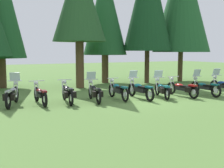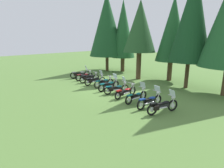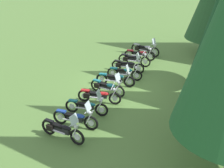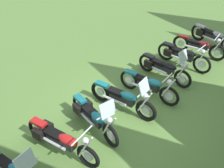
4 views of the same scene
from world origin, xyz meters
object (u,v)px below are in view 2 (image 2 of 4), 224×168
(motorcycle_3, at_px, (95,80))
(pine_tree_4, at_px, (193,17))
(motorcycle_9, at_px, (150,100))
(pine_tree_2, at_px, (140,27))
(motorcycle_10, at_px, (163,106))
(pine_tree_1, at_px, (123,30))
(motorcycle_1, at_px, (85,76))
(motorcycle_5, at_px, (109,85))
(motorcycle_6, at_px, (116,88))
(motorcycle_2, at_px, (89,78))
(motorcycle_0, at_px, (80,74))
(motorcycle_7, at_px, (125,92))
(pine_tree_0, at_px, (107,25))
(pine_tree_3, at_px, (173,29))
(motorcycle_4, at_px, (104,82))
(motorcycle_8, at_px, (137,96))

(motorcycle_3, relative_size, pine_tree_4, 0.23)
(motorcycle_9, xyz_separation_m, pine_tree_2, (-5.78, 6.32, 5.02))
(motorcycle_10, bearing_deg, pine_tree_1, 71.19)
(motorcycle_1, relative_size, motorcycle_5, 0.95)
(motorcycle_6, distance_m, pine_tree_1, 11.38)
(motorcycle_2, relative_size, motorcycle_6, 1.07)
(motorcycle_6, height_order, motorcycle_9, motorcycle_9)
(motorcycle_0, height_order, motorcycle_5, motorcycle_0)
(motorcycle_3, bearing_deg, motorcycle_10, -89.35)
(motorcycle_7, bearing_deg, pine_tree_1, 43.75)
(motorcycle_6, xyz_separation_m, pine_tree_0, (-8.30, 6.81, 5.53))
(pine_tree_0, xyz_separation_m, pine_tree_3, (8.92, 0.63, -0.78))
(motorcycle_10, relative_size, pine_tree_2, 0.27)
(motorcycle_1, height_order, motorcycle_9, motorcycle_9)
(motorcycle_3, xyz_separation_m, pine_tree_1, (-3.04, 7.30, 4.96))
(pine_tree_0, bearing_deg, motorcycle_2, -58.37)
(motorcycle_10, bearing_deg, motorcycle_9, 94.23)
(motorcycle_3, bearing_deg, pine_tree_1, 34.09)
(motorcycle_7, relative_size, pine_tree_1, 0.26)
(motorcycle_0, xyz_separation_m, motorcycle_10, (11.69, -2.34, -0.01))
(motorcycle_2, xyz_separation_m, motorcycle_7, (5.80, -1.09, -0.04))
(motorcycle_4, height_order, motorcycle_5, motorcycle_5)
(motorcycle_4, bearing_deg, motorcycle_10, -98.18)
(motorcycle_5, height_order, pine_tree_0, pine_tree_0)
(motorcycle_3, relative_size, motorcycle_7, 0.94)
(pine_tree_2, bearing_deg, motorcycle_3, -104.81)
(motorcycle_8, bearing_deg, motorcycle_6, 82.27)
(motorcycle_9, relative_size, motorcycle_10, 1.03)
(pine_tree_1, bearing_deg, pine_tree_3, -3.88)
(motorcycle_5, relative_size, motorcycle_9, 1.04)
(motorcycle_1, distance_m, pine_tree_2, 7.72)
(motorcycle_9, bearing_deg, pine_tree_0, 66.70)
(motorcycle_0, xyz_separation_m, pine_tree_0, (-1.35, 5.42, 5.50))
(motorcycle_0, xyz_separation_m, pine_tree_2, (4.84, 4.27, 5.01))
(motorcycle_4, relative_size, pine_tree_3, 0.26)
(motorcycle_5, bearing_deg, pine_tree_4, -35.74)
(motorcycle_1, height_order, motorcycle_7, motorcycle_1)
(pine_tree_0, xyz_separation_m, pine_tree_2, (6.20, -1.15, -0.49))
(motorcycle_8, bearing_deg, motorcycle_5, 80.93)
(motorcycle_3, xyz_separation_m, pine_tree_4, (6.61, 5.15, 5.58))
(motorcycle_1, relative_size, motorcycle_3, 1.01)
(motorcycle_2, xyz_separation_m, motorcycle_10, (9.39, -1.83, 0.00))
(motorcycle_9, bearing_deg, motorcycle_4, 85.93)
(motorcycle_2, height_order, motorcycle_9, motorcycle_9)
(motorcycle_0, bearing_deg, pine_tree_3, -30.23)
(motorcycle_6, bearing_deg, motorcycle_9, -79.68)
(motorcycle_2, bearing_deg, pine_tree_4, -49.43)
(motorcycle_1, relative_size, pine_tree_0, 0.22)
(motorcycle_8, xyz_separation_m, motorcycle_10, (2.31, -0.48, 0.03))
(motorcycle_1, bearing_deg, motorcycle_8, -99.58)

